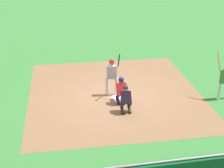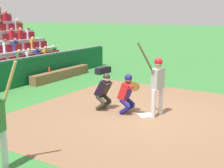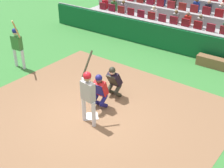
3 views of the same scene
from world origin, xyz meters
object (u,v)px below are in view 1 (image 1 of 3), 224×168
batter_at_plate (112,73)px  home_plate_umpire (126,98)px  home_plate_marker (116,97)px  catcher_crouching (121,89)px

batter_at_plate → home_plate_umpire: (0.27, -1.74, -0.46)m
home_plate_umpire → batter_at_plate: bearing=98.9°
batter_at_plate → home_plate_umpire: 1.82m
home_plate_marker → batter_at_plate: 1.18m
home_plate_umpire → catcher_crouching: bearing=90.5°
catcher_crouching → home_plate_umpire: size_ratio=1.03×
batter_at_plate → home_plate_umpire: batter_at_plate is taller
home_plate_marker → catcher_crouching: 0.94m
home_plate_marker → catcher_crouching: size_ratio=0.34×
home_plate_umpire → home_plate_marker: bearing=94.9°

